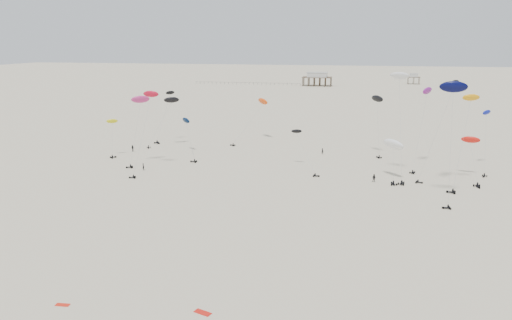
% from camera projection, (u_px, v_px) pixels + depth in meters
% --- Properties ---
extents(ground_plane, '(900.00, 900.00, 0.00)m').
position_uv_depth(ground_plane, '(309.00, 117.00, 217.39)').
color(ground_plane, beige).
extents(pavilion_main, '(21.00, 13.00, 9.80)m').
position_uv_depth(pavilion_main, '(317.00, 80.00, 361.06)').
color(pavilion_main, brown).
rests_on(pavilion_main, ground).
extents(pavilion_small, '(9.00, 7.00, 8.00)m').
position_uv_depth(pavilion_small, '(414.00, 79.00, 375.72)').
color(pavilion_small, brown).
rests_on(pavilion_small, ground).
extents(pier_fence, '(80.20, 0.20, 1.50)m').
position_uv_depth(pier_fence, '(247.00, 83.00, 372.30)').
color(pier_fence, black).
rests_on(pier_fence, ground).
extents(rig_0, '(4.79, 14.23, 13.62)m').
position_uv_depth(rig_0, '(473.00, 152.00, 119.47)').
color(rig_0, black).
rests_on(rig_0, ground).
extents(rig_1, '(4.15, 5.92, 10.81)m').
position_uv_depth(rig_1, '(112.00, 135.00, 142.02)').
color(rig_1, black).
rests_on(rig_1, ground).
extents(rig_2, '(7.26, 12.18, 21.64)m').
position_uv_depth(rig_2, '(465.00, 127.00, 111.69)').
color(rig_2, black).
rests_on(rig_2, ground).
extents(rig_3, '(4.73, 16.49, 18.96)m').
position_uv_depth(rig_3, '(486.00, 132.00, 128.19)').
color(rig_3, black).
rests_on(rig_3, ground).
extents(rig_4, '(5.11, 13.73, 25.81)m').
position_uv_depth(rig_4, '(400.00, 102.00, 118.86)').
color(rig_4, black).
rests_on(rig_4, ground).
extents(rig_5, '(8.94, 9.54, 16.25)m').
position_uv_depth(rig_5, '(169.00, 106.00, 155.56)').
color(rig_5, black).
rests_on(rig_5, ground).
extents(rig_6, '(5.40, 9.28, 16.63)m').
position_uv_depth(rig_6, '(163.00, 119.00, 161.55)').
color(rig_6, black).
rests_on(rig_6, ground).
extents(rig_7, '(4.42, 10.27, 17.40)m').
position_uv_depth(rig_7, '(377.00, 107.00, 143.69)').
color(rig_7, black).
rests_on(rig_7, ground).
extents(rig_8, '(5.20, 9.68, 18.49)m').
position_uv_depth(rig_8, '(139.00, 110.00, 131.93)').
color(rig_8, black).
rests_on(rig_8, ground).
extents(rig_9, '(9.90, 16.46, 17.24)m').
position_uv_depth(rig_9, '(188.00, 130.00, 145.52)').
color(rig_9, black).
rests_on(rig_9, ground).
extents(rig_10, '(8.85, 13.14, 15.40)m').
position_uv_depth(rig_10, '(304.00, 149.00, 127.97)').
color(rig_10, black).
rests_on(rig_10, ground).
extents(rig_11, '(4.21, 14.58, 21.84)m').
position_uv_depth(rig_11, '(148.00, 109.00, 126.92)').
color(rig_11, black).
rests_on(rig_11, ground).
extents(rig_12, '(5.62, 9.64, 24.80)m').
position_uv_depth(rig_12, '(453.00, 99.00, 100.52)').
color(rig_12, black).
rests_on(rig_12, ground).
extents(rig_13, '(9.31, 5.92, 24.21)m').
position_uv_depth(rig_13, '(450.00, 94.00, 111.97)').
color(rig_13, black).
rests_on(rig_13, ground).
extents(rig_14, '(6.49, 11.65, 10.64)m').
position_uv_depth(rig_14, '(393.00, 148.00, 119.39)').
color(rig_14, black).
rests_on(rig_14, ground).
extents(rig_15, '(6.21, 14.76, 21.90)m').
position_uv_depth(rig_15, '(425.00, 104.00, 129.49)').
color(rig_15, black).
rests_on(rig_15, ground).
extents(rig_16, '(10.60, 18.45, 19.44)m').
position_uv_depth(rig_16, '(261.00, 105.00, 166.27)').
color(rig_16, black).
rests_on(rig_16, ground).
extents(spectator_0, '(0.92, 0.92, 2.12)m').
position_uv_depth(spectator_0, '(144.00, 170.00, 128.29)').
color(spectator_0, black).
rests_on(spectator_0, ground).
extents(spectator_1, '(1.17, 0.79, 2.23)m').
position_uv_depth(spectator_1, '(374.00, 182.00, 117.50)').
color(spectator_1, black).
rests_on(spectator_1, ground).
extents(spectator_2, '(1.52, 1.17, 2.28)m').
position_uv_depth(spectator_2, '(133.00, 151.00, 149.86)').
color(spectator_2, black).
rests_on(spectator_2, ground).
extents(spectator_3, '(0.91, 0.85, 2.07)m').
position_uv_depth(spectator_3, '(322.00, 154.00, 146.22)').
color(spectator_3, black).
rests_on(spectator_3, ground).
extents(grounded_kite_a, '(2.37, 1.58, 0.08)m').
position_uv_depth(grounded_kite_a, '(203.00, 313.00, 61.25)').
color(grounded_kite_a, red).
rests_on(grounded_kite_a, ground).
extents(grounded_kite_b, '(1.85, 0.83, 0.07)m').
position_uv_depth(grounded_kite_b, '(63.00, 305.00, 63.04)').
color(grounded_kite_b, red).
rests_on(grounded_kite_b, ground).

